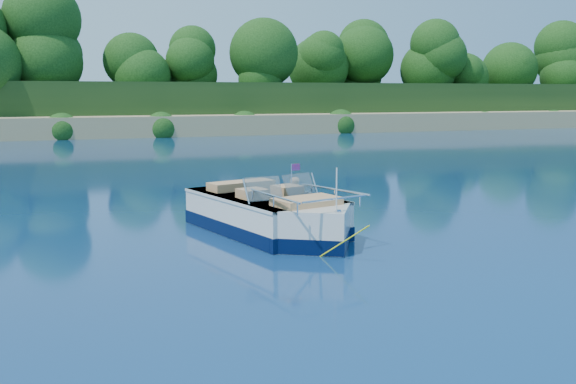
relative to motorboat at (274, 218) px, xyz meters
name	(u,v)px	position (x,y,z in m)	size (l,w,h in m)	color
ground	(379,240)	(1.95, -1.33, -0.38)	(160.00, 160.00, 0.00)	#09163F
shoreline	(112,112)	(1.95, 62.44, 0.60)	(170.00, 59.00, 6.00)	tan
treeline	(136,63)	(1.99, 39.68, 5.17)	(150.00, 7.12, 8.19)	black
motorboat	(274,218)	(0.00, 0.00, 0.00)	(3.01, 5.77, 1.96)	silver
tow_tube	(294,210)	(1.36, 2.30, -0.29)	(1.73, 1.73, 0.35)	#FCEF03
boy	(295,213)	(1.37, 2.23, -0.38)	(0.53, 0.35, 1.47)	tan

